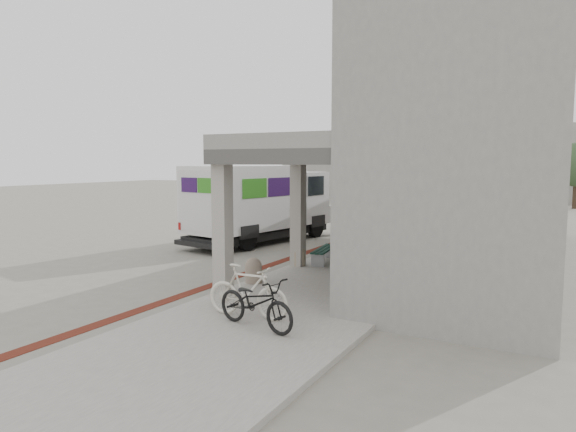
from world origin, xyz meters
The scene contains 14 objects.
ground centered at (0.00, 0.00, 0.00)m, with size 120.00×120.00×0.00m, color slate.
bike_lane_stripe centered at (1.00, 2.00, 0.01)m, with size 0.35×40.00×0.01m, color #541B10.
sidewalk centered at (4.00, 0.00, 0.06)m, with size 4.40×28.00×0.12m, color gray.
transit_building centered at (6.83, 4.50, 3.40)m, with size 7.60×17.00×7.00m.
distant_backdrop centered at (-2.84, 35.89, 2.70)m, with size 28.00×10.00×6.50m.
tree_left centered at (-5.00, 28.00, 3.18)m, with size 3.20×3.20×4.80m.
tree_mid centered at (2.00, 30.00, 3.18)m, with size 3.20×3.20×4.80m.
fedex_truck centered at (-1.87, 4.73, 1.72)m, with size 3.47×7.84×3.23m.
bench centered at (2.60, 1.44, 0.45)m, with size 0.73×2.00×0.46m.
bollard_near centered at (2.10, 0.52, 0.45)m, with size 0.44×0.44×0.66m.
bollard_far centered at (2.10, -2.11, 0.46)m, with size 0.46×0.46×0.68m.
utility_cabinet centered at (4.30, 1.66, 0.58)m, with size 0.42×0.56×0.93m, color slate.
bicycle_black centered at (4.20, -5.33, 0.63)m, with size 0.68×1.96×1.03m, color black.
bicycle_cream centered at (3.70, -4.85, 0.69)m, with size 0.53×1.88×1.13m, color silver.
Camera 1 is at (9.47, -13.67, 3.38)m, focal length 32.00 mm.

